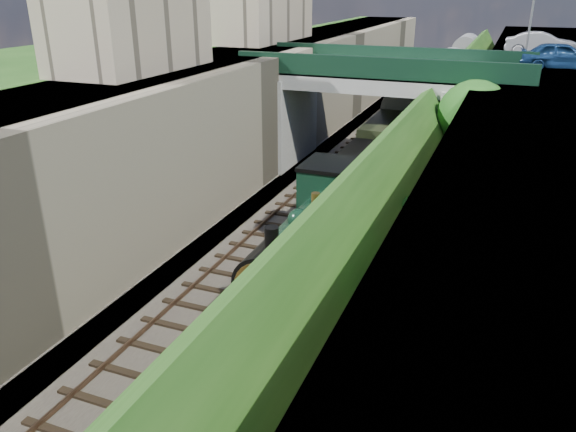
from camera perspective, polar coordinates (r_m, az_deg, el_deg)
The scene contains 18 objects.
trackbed at distance 31.51m, azimuth 6.85°, elevation 2.52°, with size 10.00×90.00×0.20m, color #473F38.
retaining_wall at distance 32.30m, azimuth -2.43°, elevation 9.45°, with size 1.00×90.00×7.00m, color #756B56.
street_plateau_left at distance 33.85m, azimuth -7.94°, elevation 9.86°, with size 6.00×90.00×7.00m, color #262628.
street_plateau_right at distance 29.79m, azimuth 25.11°, elevation 5.46°, with size 8.00×90.00×6.25m, color #262628.
embankment_slope at distance 27.84m, azimuth 15.95°, elevation 4.93°, with size 4.69×90.00×6.51m.
track_left at distance 31.99m, azimuth 3.41°, elevation 3.23°, with size 2.50×90.00×0.20m.
track_right at distance 31.20m, azimuth 8.99°, elevation 2.48°, with size 2.50×90.00×0.20m.
road_bridge at distance 34.01m, azimuth 10.54°, elevation 10.75°, with size 16.00×6.40×7.25m.
building_near at distance 28.36m, azimuth -15.69°, elevation 18.12°, with size 4.00×8.00×4.00m, color gray.
tree at distance 29.28m, azimuth 18.58°, elevation 9.25°, with size 3.60×3.80×6.60m.
lamppost at distance 40.89m, azimuth 23.70°, elevation 19.04°, with size 0.87×0.15×6.00m.
car_blue at distance 36.51m, azimuth 26.05°, elevation 14.40°, with size 1.81×4.50×1.53m, color navy.
car_silver at distance 43.49m, azimuth 24.35°, elevation 15.64°, with size 1.63×4.67×1.54m, color #A0A0A5.
locomotive at distance 21.12m, azimuth 2.60°, elevation -2.40°, with size 3.10×10.22×3.83m.
tender at distance 27.79m, azimuth 7.62°, elevation 3.05°, with size 2.70×6.00×3.05m.
coach_front at distance 39.57m, azimuth 12.33°, elevation 9.23°, with size 2.90×18.00×3.70m.
coach_middle at distance 57.90m, azimuth 15.74°, elevation 13.00°, with size 2.90×18.00×3.70m.
coach_rear at distance 76.45m, azimuth 17.54°, elevation 14.93°, with size 2.90×18.00×3.70m.
Camera 1 is at (7.39, -8.71, 10.76)m, focal length 35.00 mm.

